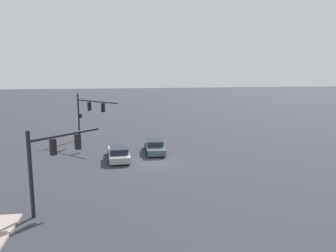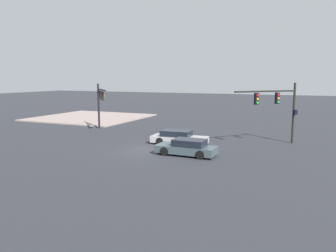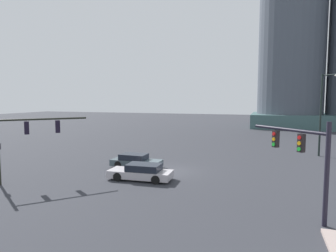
% 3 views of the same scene
% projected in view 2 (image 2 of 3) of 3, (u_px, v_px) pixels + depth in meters
% --- Properties ---
extents(ground_plane, '(185.68, 185.68, 0.00)m').
position_uv_depth(ground_plane, '(150.00, 150.00, 26.04)').
color(ground_plane, '#2E2F35').
extents(sidewalk_corner, '(14.24, 13.73, 0.15)m').
position_uv_depth(sidewalk_corner, '(91.00, 117.00, 46.98)').
color(sidewalk_corner, gray).
rests_on(sidewalk_corner, ground).
extents(traffic_signal_near_corner, '(4.61, 4.60, 5.26)m').
position_uv_depth(traffic_signal_near_corner, '(279.00, 103.00, 27.77)').
color(traffic_signal_near_corner, black).
rests_on(traffic_signal_near_corner, ground).
extents(traffic_signal_opposite_side, '(3.54, 3.69, 5.02)m').
position_uv_depth(traffic_signal_opposite_side, '(100.00, 99.00, 35.69)').
color(traffic_signal_opposite_side, black).
rests_on(traffic_signal_opposite_side, ground).
extents(sedan_car_approaching, '(4.88, 2.10, 1.21)m').
position_uv_depth(sedan_car_approaching, '(179.00, 138.00, 28.37)').
color(sedan_car_approaching, '#B3ADB3').
rests_on(sedan_car_approaching, ground).
extents(sedan_car_waiting_far, '(4.48, 1.87, 1.21)m').
position_uv_depth(sedan_car_waiting_far, '(187.00, 148.00, 24.37)').
color(sedan_car_waiting_far, '#415056').
rests_on(sedan_car_waiting_far, ground).
extents(fire_hydrant_on_curb, '(0.33, 0.22, 0.71)m').
position_uv_depth(fire_hydrant_on_curb, '(99.00, 112.00, 50.21)').
color(fire_hydrant_on_curb, red).
rests_on(fire_hydrant_on_curb, sidewalk_corner).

